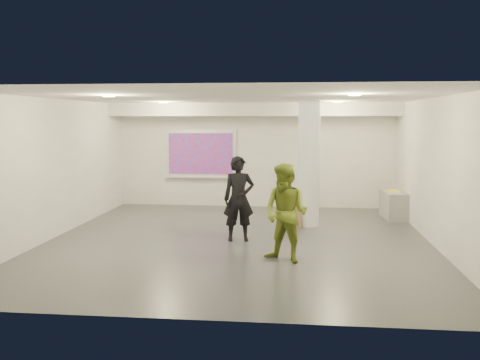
# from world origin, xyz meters

# --- Properties ---
(floor) EXTENTS (8.00, 9.00, 0.01)m
(floor) POSITION_xyz_m (0.00, 0.00, 0.00)
(floor) COLOR #33363B
(floor) RESTS_ON ground
(ceiling) EXTENTS (8.00, 9.00, 0.01)m
(ceiling) POSITION_xyz_m (0.00, 0.00, 3.00)
(ceiling) COLOR white
(ceiling) RESTS_ON floor
(wall_back) EXTENTS (8.00, 0.01, 3.00)m
(wall_back) POSITION_xyz_m (0.00, 4.50, 1.50)
(wall_back) COLOR silver
(wall_back) RESTS_ON floor
(wall_front) EXTENTS (8.00, 0.01, 3.00)m
(wall_front) POSITION_xyz_m (0.00, -4.50, 1.50)
(wall_front) COLOR silver
(wall_front) RESTS_ON floor
(wall_left) EXTENTS (0.01, 9.00, 3.00)m
(wall_left) POSITION_xyz_m (-4.00, 0.00, 1.50)
(wall_left) COLOR silver
(wall_left) RESTS_ON floor
(wall_right) EXTENTS (0.01, 9.00, 3.00)m
(wall_right) POSITION_xyz_m (4.00, 0.00, 1.50)
(wall_right) COLOR silver
(wall_right) RESTS_ON floor
(soffit_band) EXTENTS (8.00, 1.10, 0.36)m
(soffit_band) POSITION_xyz_m (0.00, 3.95, 2.82)
(soffit_band) COLOR silver
(soffit_band) RESTS_ON ceiling
(downlight_nw) EXTENTS (0.22, 0.22, 0.02)m
(downlight_nw) POSITION_xyz_m (-2.20, 2.50, 2.98)
(downlight_nw) COLOR #F5E97F
(downlight_nw) RESTS_ON ceiling
(downlight_ne) EXTENTS (0.22, 0.22, 0.02)m
(downlight_ne) POSITION_xyz_m (2.20, 2.50, 2.98)
(downlight_ne) COLOR #F5E97F
(downlight_ne) RESTS_ON ceiling
(downlight_sw) EXTENTS (0.22, 0.22, 0.02)m
(downlight_sw) POSITION_xyz_m (-2.20, -1.50, 2.98)
(downlight_sw) COLOR #F5E97F
(downlight_sw) RESTS_ON ceiling
(downlight_se) EXTENTS (0.22, 0.22, 0.02)m
(downlight_se) POSITION_xyz_m (2.20, -1.50, 2.98)
(downlight_se) COLOR #F5E97F
(downlight_se) RESTS_ON ceiling
(column) EXTENTS (0.52, 0.52, 3.00)m
(column) POSITION_xyz_m (1.50, 1.80, 1.50)
(column) COLOR white
(column) RESTS_ON floor
(projection_screen) EXTENTS (2.10, 0.13, 1.42)m
(projection_screen) POSITION_xyz_m (-1.60, 4.45, 1.53)
(projection_screen) COLOR silver
(projection_screen) RESTS_ON wall_back
(credenza) EXTENTS (0.57, 1.22, 0.70)m
(credenza) POSITION_xyz_m (3.72, 2.99, 0.35)
(credenza) COLOR gray
(credenza) RESTS_ON floor
(papers_stack) EXTENTS (0.25, 0.31, 0.02)m
(papers_stack) POSITION_xyz_m (3.72, 2.85, 0.70)
(papers_stack) COLOR silver
(papers_stack) RESTS_ON credenza
(postit_pad) EXTENTS (0.27, 0.35, 0.03)m
(postit_pad) POSITION_xyz_m (3.72, 3.01, 0.71)
(postit_pad) COLOR yellow
(postit_pad) RESTS_ON credenza
(cardboard_back) EXTENTS (0.58, 0.28, 0.63)m
(cardboard_back) POSITION_xyz_m (1.15, 1.66, 0.32)
(cardboard_back) COLOR #8C6546
(cardboard_back) RESTS_ON floor
(cardboard_front) EXTENTS (0.48, 0.19, 0.52)m
(cardboard_front) POSITION_xyz_m (1.11, 1.52, 0.26)
(cardboard_front) COLOR #8C6546
(cardboard_front) RESTS_ON floor
(woman) EXTENTS (0.73, 0.55, 1.79)m
(woman) POSITION_xyz_m (0.01, 0.04, 0.89)
(woman) COLOR black
(woman) RESTS_ON floor
(man) EXTENTS (1.08, 1.00, 1.78)m
(man) POSITION_xyz_m (1.04, -1.54, 0.89)
(man) COLOR olive
(man) RESTS_ON floor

